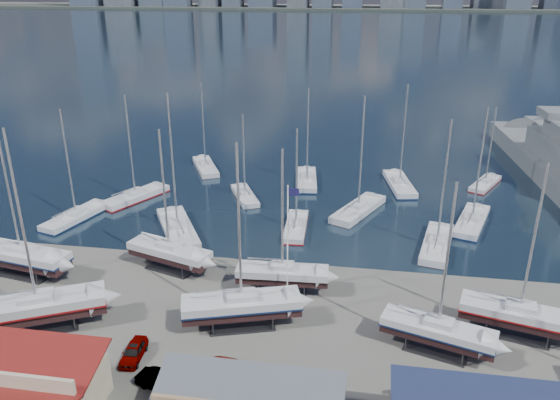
# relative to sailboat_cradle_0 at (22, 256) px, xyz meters

# --- Properties ---
(ground) EXTENTS (1400.00, 1400.00, 0.00)m
(ground) POSITION_rel_sailboat_cradle_0_xyz_m (27.62, -3.15, -2.12)
(ground) COLOR #605E59
(ground) RESTS_ON ground
(water) EXTENTS (1400.00, 600.00, 0.40)m
(water) POSITION_rel_sailboat_cradle_0_xyz_m (27.62, 306.85, -2.27)
(water) COLOR #1B303F
(water) RESTS_ON ground
(far_shore) EXTENTS (1400.00, 80.00, 2.20)m
(far_shore) POSITION_rel_sailboat_cradle_0_xyz_m (27.62, 566.85, -1.02)
(far_shore) COLOR #2D332D
(far_shore) RESTS_ON ground
(sailboat_cradle_0) EXTENTS (10.96, 4.78, 17.06)m
(sailboat_cradle_0) POSITION_rel_sailboat_cradle_0_xyz_m (0.00, 0.00, 0.00)
(sailboat_cradle_0) COLOR #2D2D33
(sailboat_cradle_0) RESTS_ON ground
(sailboat_cradle_1) EXTENTS (11.52, 7.98, 18.13)m
(sailboat_cradle_1) POSITION_rel_sailboat_cradle_0_xyz_m (7.06, -8.50, 0.06)
(sailboat_cradle_1) COLOR #2D2D33
(sailboat_cradle_1) RESTS_ON ground
(sailboat_cradle_2) EXTENTS (9.64, 5.36, 15.24)m
(sailboat_cradle_2) POSITION_rel_sailboat_cradle_0_xyz_m (14.64, 3.41, -0.09)
(sailboat_cradle_2) COLOR #2D2D33
(sailboat_cradle_2) RESTS_ON ground
(sailboat_cradle_3) EXTENTS (10.86, 5.99, 16.84)m
(sailboat_cradle_3) POSITION_rel_sailboat_cradle_0_xyz_m (24.39, -5.30, -0.01)
(sailboat_cradle_3) COLOR #2D2D33
(sailboat_cradle_3) RESTS_ON ground
(sailboat_cradle_4) EXTENTS (9.00, 2.93, 14.62)m
(sailboat_cradle_4) POSITION_rel_sailboat_cradle_0_xyz_m (27.02, 0.93, -0.12)
(sailboat_cradle_4) COLOR #2D2D33
(sailboat_cradle_4) RESTS_ON ground
(sailboat_cradle_5) EXTENTS (9.51, 5.24, 14.91)m
(sailboat_cradle_5) POSITION_rel_sailboat_cradle_0_xyz_m (40.97, -6.29, -0.11)
(sailboat_cradle_5) COLOR #2D2D33
(sailboat_cradle_5) RESTS_ON ground
(sailboat_cradle_6) EXTENTS (10.08, 5.12, 15.72)m
(sailboat_cradle_6) POSITION_rel_sailboat_cradle_0_xyz_m (48.03, -2.93, -0.07)
(sailboat_cradle_6) COLOR #2D2D33
(sailboat_cradle_6) RESTS_ON ground
(sailboat_moored_0) EXTENTS (5.44, 10.44, 15.03)m
(sailboat_moored_0) POSITION_rel_sailboat_cradle_0_xyz_m (-1.68, 13.84, -1.82)
(sailboat_moored_0) COLOR black
(sailboat_moored_0) RESTS_ON water
(sailboat_moored_1) EXTENTS (7.30, 10.46, 15.39)m
(sailboat_moored_1) POSITION_rel_sailboat_cradle_0_xyz_m (3.01, 21.58, -1.82)
(sailboat_moored_1) COLOR black
(sailboat_moored_1) RESTS_ON water
(sailboat_moored_2) EXTENTS (6.73, 9.91, 14.66)m
(sailboat_moored_2) POSITION_rel_sailboat_cradle_0_xyz_m (8.96, 35.76, -1.80)
(sailboat_moored_2) COLOR black
(sailboat_moored_2) RESTS_ON water
(sailboat_moored_3) EXTENTS (8.74, 12.03, 17.82)m
(sailboat_moored_3) POSITION_rel_sailboat_cradle_0_xyz_m (12.43, 12.15, -1.81)
(sailboat_moored_3) COLOR black
(sailboat_moored_3) RESTS_ON water
(sailboat_moored_4) EXTENTS (5.68, 8.48, 12.52)m
(sailboat_moored_4) POSITION_rel_sailboat_cradle_0_xyz_m (17.99, 24.48, -1.80)
(sailboat_moored_4) COLOR black
(sailboat_moored_4) RESTS_ON water
(sailboat_moored_5) EXTENTS (4.02, 10.27, 14.96)m
(sailboat_moored_5) POSITION_rel_sailboat_cradle_0_xyz_m (25.86, 32.22, -1.82)
(sailboat_moored_5) COLOR black
(sailboat_moored_5) RESTS_ON water
(sailboat_moored_6) EXTENTS (2.91, 9.03, 13.35)m
(sailboat_moored_6) POSITION_rel_sailboat_cradle_0_xyz_m (26.45, 15.34, -1.82)
(sailboat_moored_6) COLOR black
(sailboat_moored_6) RESTS_ON water
(sailboat_moored_7) EXTENTS (7.28, 10.99, 16.21)m
(sailboat_moored_7) POSITION_rel_sailboat_cradle_0_xyz_m (33.86, 21.80, -1.80)
(sailboat_moored_7) COLOR black
(sailboat_moored_7) RESTS_ON water
(sailboat_moored_8) EXTENTS (4.83, 11.02, 15.93)m
(sailboat_moored_8) POSITION_rel_sailboat_cradle_0_xyz_m (39.59, 32.45, -1.82)
(sailboat_moored_8) COLOR black
(sailboat_moored_8) RESTS_ON water
(sailboat_moored_9) EXTENTS (4.94, 10.77, 15.70)m
(sailboat_moored_9) POSITION_rel_sailboat_cradle_0_xyz_m (43.02, 13.06, -1.80)
(sailboat_moored_9) COLOR black
(sailboat_moored_9) RESTS_ON water
(sailboat_moored_10) EXTENTS (6.08, 10.86, 15.65)m
(sailboat_moored_10) POSITION_rel_sailboat_cradle_0_xyz_m (47.98, 20.23, -1.82)
(sailboat_moored_10) COLOR black
(sailboat_moored_10) RESTS_ON water
(sailboat_moored_11) EXTENTS (5.95, 8.43, 12.42)m
(sailboat_moored_11) POSITION_rel_sailboat_cradle_0_xyz_m (52.22, 35.00, -1.82)
(sailboat_moored_11) COLOR black
(sailboat_moored_11) RESTS_ON water
(car_a) EXTENTS (1.76, 3.87, 1.29)m
(car_a) POSITION_rel_sailboat_cradle_0_xyz_m (16.75, -11.11, -1.48)
(car_a) COLOR gray
(car_a) RESTS_ON ground
(car_b) EXTENTS (4.19, 2.33, 1.31)m
(car_b) POSITION_rel_sailboat_cradle_0_xyz_m (20.23, -14.11, -1.47)
(car_b) COLOR gray
(car_b) RESTS_ON ground
(car_c) EXTENTS (2.97, 5.61, 1.50)m
(car_c) POSITION_rel_sailboat_cradle_0_xyz_m (24.32, -13.64, -1.37)
(car_c) COLOR gray
(car_c) RESTS_ON ground
(flagpole) EXTENTS (1.05, 0.12, 11.92)m
(flagpole) POSITION_rel_sailboat_cradle_0_xyz_m (27.88, -0.99, 4.74)
(flagpole) COLOR white
(flagpole) RESTS_ON ground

